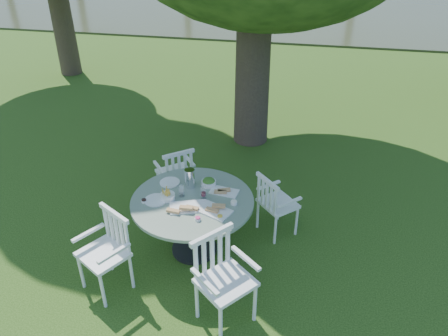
{
  "coord_description": "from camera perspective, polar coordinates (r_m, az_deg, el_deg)",
  "views": [
    {
      "loc": [
        0.9,
        -4.41,
        3.72
      ],
      "look_at": [
        0.0,
        0.2,
        0.85
      ],
      "focal_mm": 35.0,
      "sensor_mm": 36.0,
      "label": 1
    }
  ],
  "objects": [
    {
      "name": "ground",
      "position": [
        5.84,
        -0.38,
        -8.15
      ],
      "size": [
        140.0,
        140.0,
        0.0
      ],
      "primitive_type": "plane",
      "color": "#18370B",
      "rests_on": "ground"
    },
    {
      "name": "chair_sw",
      "position": [
        4.94,
        -14.73,
        -9.74
      ],
      "size": [
        0.64,
        0.63,
        0.94
      ],
      "rotation": [
        0.0,
        0.0,
        -0.55
      ],
      "color": "white",
      "rests_on": "ground"
    },
    {
      "name": "tableware",
      "position": [
        5.14,
        -4.35,
        -3.1
      ],
      "size": [
        1.09,
        0.81,
        0.24
      ],
      "color": "white",
      "rests_on": "table"
    },
    {
      "name": "chair_nw",
      "position": [
        6.07,
        -6.16,
        -0.56
      ],
      "size": [
        0.61,
        0.61,
        0.89
      ],
      "rotation": [
        0.0,
        0.0,
        -2.47
      ],
      "color": "white",
      "rests_on": "ground"
    },
    {
      "name": "table",
      "position": [
        5.17,
        -4.1,
        -5.43
      ],
      "size": [
        1.43,
        1.43,
        0.77
      ],
      "color": "black",
      "rests_on": "ground"
    },
    {
      "name": "chair_ne",
      "position": [
        5.53,
        6.4,
        -4.36
      ],
      "size": [
        0.6,
        0.6,
        0.86
      ],
      "rotation": [
        0.0,
        0.0,
        -3.97
      ],
      "color": "white",
      "rests_on": "ground"
    },
    {
      "name": "chair_se",
      "position": [
        4.45,
        -0.59,
        -13.37
      ],
      "size": [
        0.69,
        0.69,
        1.0
      ],
      "rotation": [
        0.0,
        0.0,
        0.86
      ],
      "color": "white",
      "rests_on": "ground"
    }
  ]
}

